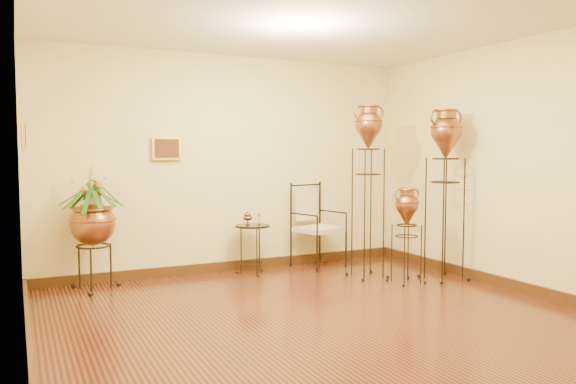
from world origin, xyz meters
name	(u,v)px	position (x,y,z in m)	size (l,w,h in m)	color
ground	(325,320)	(0.00, 0.00, 0.00)	(5.00, 5.00, 0.00)	#5D3016
room_shell	(325,132)	(-0.01, 0.01, 1.73)	(5.02, 5.02, 2.81)	#FDEDA3
amphora_tall	(368,189)	(1.38, 1.36, 1.10)	(0.53, 0.53, 2.15)	#2C2316
amphora_mid	(445,193)	(2.15, 0.85, 1.06)	(0.62, 0.62, 2.10)	#2C2316
amphora_short	(407,235)	(1.62, 0.89, 0.57)	(0.37, 0.37, 1.15)	#2C2316
planter_urn	(93,218)	(-1.77, 2.15, 0.81)	(0.84, 0.84, 1.45)	#2C2316
armchair	(319,226)	(1.12, 2.15, 0.56)	(0.76, 0.74, 1.12)	#2C2316
side_table	(252,248)	(0.16, 2.15, 0.33)	(0.44, 0.44, 0.79)	#2C2316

